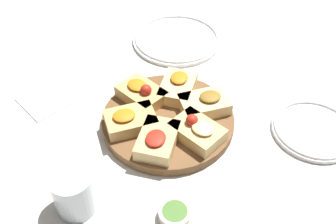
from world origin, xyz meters
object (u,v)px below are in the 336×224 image
serving_board (168,120)px  plate_right (314,130)px  water_glass (74,192)px  dipping_bowl (175,214)px  plate_left (177,39)px  napkin_stack (43,101)px

serving_board → plate_right: (0.19, 0.27, -0.00)m
plate_right → water_glass: bearing=-100.1°
dipping_bowl → plate_left: bearing=147.7°
plate_left → plate_right: 0.47m
serving_board → dipping_bowl: size_ratio=4.96×
plate_left → plate_right: size_ratio=1.36×
serving_board → dipping_bowl: 0.24m
plate_left → napkin_stack: (0.05, -0.42, -0.00)m
plate_left → plate_right: (0.47, 0.07, 0.00)m
water_glass → napkin_stack: (-0.32, 0.04, -0.04)m
serving_board → water_glass: bearing=-69.4°
water_glass → dipping_bowl: bearing=51.3°
plate_left → water_glass: bearing=-50.8°
napkin_stack → plate_left: bearing=97.1°
water_glass → plate_right: bearing=79.9°
serving_board → plate_left: serving_board is taller
serving_board → plate_right: 0.33m
water_glass → napkin_stack: bearing=173.4°
napkin_stack → dipping_bowl: size_ratio=1.83×
water_glass → dipping_bowl: (0.12, 0.15, -0.03)m
plate_right → plate_left: bearing=-171.0°
napkin_stack → dipping_bowl: bearing=14.0°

